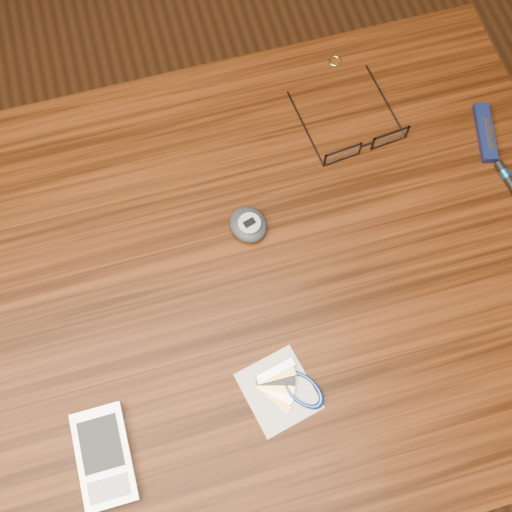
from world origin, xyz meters
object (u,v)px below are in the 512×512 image
at_px(desk, 225,308).
at_px(notepad_keys, 290,389).
at_px(eyeglasses, 364,142).
at_px(pocket_knife, 485,133).
at_px(pedometer, 248,225).
at_px(pda_phone, 104,457).

distance_m(desk, notepad_keys, 0.19).
height_order(desk, eyeglasses, eyeglasses).
bearing_deg(eyeglasses, pocket_knife, -9.09).
relative_size(eyeglasses, pedometer, 2.19).
bearing_deg(eyeglasses, notepad_keys, -123.32).
xyz_separation_m(desk, notepad_keys, (0.05, -0.15, 0.11)).
bearing_deg(eyeglasses, pda_phone, -143.46).
distance_m(eyeglasses, pocket_knife, 0.18).
height_order(pda_phone, notepad_keys, pda_phone).
height_order(eyeglasses, notepad_keys, eyeglasses).
relative_size(desk, eyeglasses, 6.78).
height_order(pedometer, pocket_knife, pedometer).
bearing_deg(pda_phone, eyeglasses, 36.54).
distance_m(pedometer, notepad_keys, 0.23).
relative_size(pda_phone, pedometer, 1.72).
bearing_deg(pocket_knife, eyeglasses, 170.91).
bearing_deg(pda_phone, pedometer, 45.06).
xyz_separation_m(eyeglasses, pedometer, (-0.19, -0.08, -0.00)).
relative_size(desk, pocket_knife, 10.42).
xyz_separation_m(eyeglasses, pocket_knife, (0.18, -0.03, -0.01)).
height_order(eyeglasses, pda_phone, eyeglasses).
relative_size(desk, pda_phone, 8.66).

